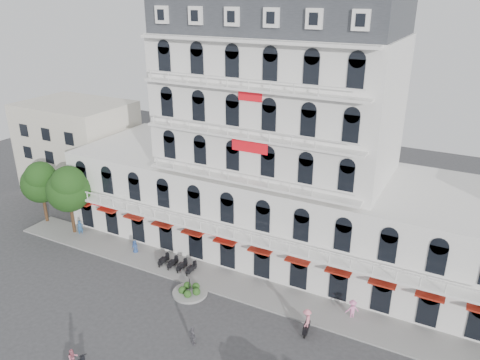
# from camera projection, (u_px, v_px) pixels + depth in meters

# --- Properties ---
(ground) EXTENTS (120.00, 120.00, 0.00)m
(ground) POSITION_uv_depth(u_px,v_px,m) (180.00, 345.00, 36.33)
(ground) COLOR #38383A
(ground) RESTS_ON ground
(sidewalk) EXTENTS (53.00, 4.00, 0.16)m
(sidewalk) POSITION_uv_depth(u_px,v_px,m) (235.00, 285.00, 43.68)
(sidewalk) COLOR gray
(sidewalk) RESTS_ON ground
(main_building) EXTENTS (45.00, 15.00, 25.80)m
(main_building) POSITION_uv_depth(u_px,v_px,m) (277.00, 157.00, 47.34)
(main_building) COLOR silver
(main_building) RESTS_ON ground
(flank_building_west) EXTENTS (14.00, 10.00, 12.00)m
(flank_building_west) POSITION_uv_depth(u_px,v_px,m) (79.00, 146.00, 63.47)
(flank_building_west) COLOR beige
(flank_building_west) RESTS_ON ground
(traffic_island) EXTENTS (3.20, 3.20, 1.60)m
(traffic_island) POSITION_uv_depth(u_px,v_px,m) (190.00, 291.00, 42.45)
(traffic_island) COLOR gray
(traffic_island) RESTS_ON ground
(parked_scooter_row) EXTENTS (4.40, 1.80, 1.10)m
(parked_scooter_row) POSITION_uv_depth(u_px,v_px,m) (177.00, 269.00, 46.29)
(parked_scooter_row) COLOR black
(parked_scooter_row) RESTS_ON ground
(tree_west_outer) EXTENTS (4.50, 4.48, 7.76)m
(tree_west_outer) POSITION_uv_depth(u_px,v_px,m) (41.00, 181.00, 53.74)
(tree_west_outer) COLOR #382314
(tree_west_outer) RESTS_ON ground
(tree_west_inner) EXTENTS (4.76, 4.76, 8.25)m
(tree_west_inner) POSITION_uv_depth(u_px,v_px,m) (68.00, 187.00, 51.04)
(tree_west_inner) COLOR #382314
(tree_west_inner) RESTS_ON ground
(rider_southwest) EXTENTS (0.93, 1.60, 1.98)m
(rider_southwest) POSITION_uv_depth(u_px,v_px,m) (73.00, 360.00, 33.52)
(rider_southwest) COLOR black
(rider_southwest) RESTS_ON ground
(rider_center) EXTENTS (0.83, 1.70, 2.31)m
(rider_center) POSITION_uv_depth(u_px,v_px,m) (307.00, 321.00, 37.16)
(rider_center) COLOR black
(rider_center) RESTS_ON ground
(pedestrian_left) EXTENTS (0.78, 0.54, 1.53)m
(pedestrian_left) POSITION_uv_depth(u_px,v_px,m) (135.00, 247.00, 48.82)
(pedestrian_left) COLOR navy
(pedestrian_left) RESTS_ON ground
(pedestrian_mid) EXTENTS (1.02, 0.81, 1.62)m
(pedestrian_mid) POSITION_uv_depth(u_px,v_px,m) (193.00, 336.00, 36.19)
(pedestrian_mid) COLOR slate
(pedestrian_mid) RESTS_ON ground
(pedestrian_right) EXTENTS (1.31, 1.20, 1.77)m
(pedestrian_right) POSITION_uv_depth(u_px,v_px,m) (352.00, 309.00, 39.05)
(pedestrian_right) COLOR pink
(pedestrian_right) RESTS_ON ground
(pedestrian_far) EXTENTS (0.74, 0.79, 1.81)m
(pedestrian_far) POSITION_uv_depth(u_px,v_px,m) (80.00, 228.00, 52.44)
(pedestrian_far) COLOR #2B5283
(pedestrian_far) RESTS_ON ground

